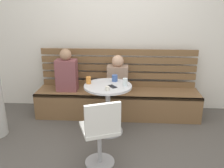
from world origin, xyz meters
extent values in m
plane|color=#514C47|center=(0.00, 0.00, 0.00)|extent=(8.00, 8.00, 0.00)
cube|color=silver|center=(0.00, 1.64, 1.45)|extent=(5.20, 0.10, 2.90)
cube|color=brown|center=(0.00, 1.20, 0.22)|extent=(2.70, 0.52, 0.44)
cube|color=brown|center=(0.00, 0.96, 0.42)|extent=(2.70, 0.04, 0.04)
cube|color=brown|center=(0.00, 1.44, 0.49)|extent=(2.65, 0.04, 0.10)
cube|color=brown|center=(0.00, 1.44, 0.64)|extent=(2.65, 0.04, 0.10)
cube|color=brown|center=(0.00, 1.44, 0.78)|extent=(2.65, 0.04, 0.10)
cube|color=brown|center=(0.00, 1.44, 0.92)|extent=(2.65, 0.04, 0.10)
cube|color=brown|center=(0.00, 1.44, 1.05)|extent=(2.65, 0.04, 0.10)
cylinder|color=#ADADB2|center=(-0.11, 0.63, 0.01)|extent=(0.44, 0.44, 0.02)
cylinder|color=#ADADB2|center=(-0.11, 0.63, 0.37)|extent=(0.07, 0.07, 0.69)
cylinder|color=silver|center=(-0.11, 0.63, 0.72)|extent=(0.68, 0.68, 0.03)
cylinder|color=#ADADB2|center=(-0.16, -0.12, 0.01)|extent=(0.36, 0.36, 0.02)
cylinder|color=#ADADB2|center=(-0.16, -0.12, 0.23)|extent=(0.05, 0.05, 0.45)
cube|color=white|center=(-0.16, -0.12, 0.47)|extent=(0.52, 0.52, 0.04)
cube|color=white|center=(-0.10, -0.27, 0.67)|extent=(0.39, 0.18, 0.36)
cube|color=brown|center=(-0.84, 1.20, 0.70)|extent=(0.34, 0.22, 0.52)
sphere|color=#A37A5B|center=(-0.84, 1.20, 1.05)|extent=(0.19, 0.19, 0.19)
cube|color=#9E7F6B|center=(0.00, 1.23, 0.65)|extent=(0.34, 0.22, 0.42)
sphere|color=tan|center=(0.00, 1.23, 0.95)|extent=(0.19, 0.19, 0.19)
cylinder|color=silver|center=(-0.10, 0.42, 0.77)|extent=(0.06, 0.06, 0.05)
cylinder|color=#3D5B9E|center=(-0.03, 0.82, 0.79)|extent=(0.08, 0.08, 0.09)
cylinder|color=orange|center=(-0.40, 0.69, 0.79)|extent=(0.07, 0.07, 0.10)
cylinder|color=white|center=(0.13, 0.62, 0.80)|extent=(0.07, 0.07, 0.11)
cube|color=black|center=(-0.04, 0.57, 0.74)|extent=(0.14, 0.15, 0.01)
camera|label=1|loc=(0.15, -2.62, 1.87)|focal=39.18mm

